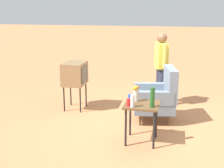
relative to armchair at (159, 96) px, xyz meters
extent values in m
plane|color=#C17A4C|center=(0.12, 0.00, -0.50)|extent=(60.00, 60.00, 0.00)
cylinder|color=brown|center=(-0.19, -0.41, -0.39)|extent=(0.05, 0.05, 0.22)
cylinder|color=brown|center=(0.33, -0.31, -0.39)|extent=(0.05, 0.05, 0.22)
cylinder|color=brown|center=(-0.29, 0.11, -0.39)|extent=(0.05, 0.05, 0.22)
cylinder|color=brown|center=(0.23, 0.21, -0.39)|extent=(0.05, 0.05, 0.22)
cube|color=slate|center=(0.02, -0.10, -0.18)|extent=(0.90, 0.90, 0.20)
cube|color=slate|center=(-0.04, 0.21, 0.24)|extent=(0.78, 0.31, 0.64)
cube|color=slate|center=(-0.29, -0.16, 0.05)|extent=(0.27, 0.70, 0.26)
cube|color=slate|center=(0.33, -0.04, 0.05)|extent=(0.27, 0.70, 0.26)
cylinder|color=black|center=(0.83, -0.42, -0.18)|extent=(0.04, 0.04, 0.63)
cylinder|color=black|center=(1.28, -0.42, -0.18)|extent=(0.04, 0.04, 0.63)
cylinder|color=black|center=(0.83, 0.03, -0.18)|extent=(0.04, 0.04, 0.63)
cylinder|color=black|center=(1.28, 0.03, -0.18)|extent=(0.04, 0.04, 0.63)
cube|color=brown|center=(1.05, -0.20, 0.15)|extent=(0.56, 0.56, 0.03)
cylinder|color=black|center=(-0.11, -1.64, -0.22)|extent=(0.03, 0.03, 0.55)
cylinder|color=black|center=(-0.55, -1.65, -0.22)|extent=(0.03, 0.03, 0.55)
cylinder|color=black|center=(-0.10, -2.00, -0.22)|extent=(0.03, 0.03, 0.55)
cylinder|color=black|center=(-0.54, -2.01, -0.22)|extent=(0.03, 0.03, 0.55)
cube|color=olive|center=(-0.33, -1.83, 0.29)|extent=(0.61, 0.45, 0.48)
cube|color=#383D3F|center=(-0.33, -1.60, 0.29)|extent=(0.42, 0.02, 0.34)
cylinder|color=#2D3347|center=(-1.09, -0.07, -0.07)|extent=(0.14, 0.14, 0.86)
cylinder|color=#2D3347|center=(-0.90, 0.00, -0.07)|extent=(0.14, 0.14, 0.86)
cube|color=#D6C64C|center=(-0.99, -0.03, 0.64)|extent=(0.41, 0.33, 0.56)
cylinder|color=#D6C64C|center=(-1.22, -0.12, 0.67)|extent=(0.09, 0.09, 0.50)
cylinder|color=#D6C64C|center=(-0.77, 0.05, 0.67)|extent=(0.09, 0.09, 0.50)
sphere|color=brown|center=(-0.99, -0.03, 1.03)|extent=(0.22, 0.22, 0.22)
cylinder|color=#1E5623|center=(1.18, -0.02, 0.32)|extent=(0.07, 0.07, 0.32)
cylinder|color=blue|center=(0.96, -0.41, 0.22)|extent=(0.07, 0.07, 0.12)
cylinder|color=silver|center=(1.25, -0.32, 0.26)|extent=(0.06, 0.06, 0.20)
cylinder|color=red|center=(1.20, -0.39, 0.22)|extent=(0.07, 0.07, 0.12)
cylinder|color=silver|center=(0.93, -0.31, 0.25)|extent=(0.09, 0.09, 0.18)
sphere|color=yellow|center=(0.93, -0.31, 0.39)|extent=(0.07, 0.07, 0.07)
sphere|color=#E04C66|center=(0.89, -0.30, 0.39)|extent=(0.07, 0.07, 0.07)
sphere|color=orange|center=(0.96, -0.33, 0.39)|extent=(0.07, 0.07, 0.07)
camera|label=1|loc=(5.76, 0.35, 1.69)|focal=49.05mm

